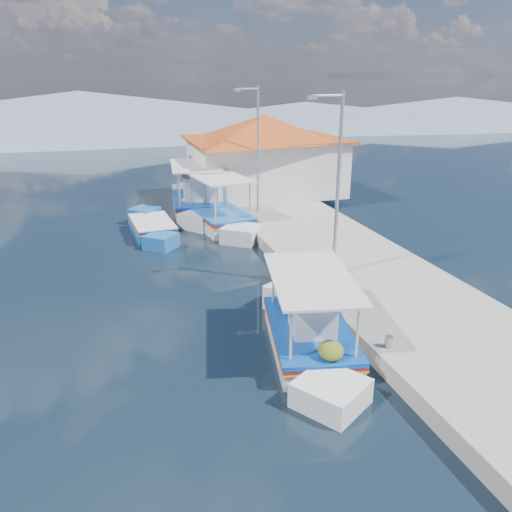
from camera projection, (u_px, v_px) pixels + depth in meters
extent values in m
plane|color=black|center=(215.00, 331.00, 14.53)|extent=(160.00, 160.00, 0.00)
cube|color=#A4A199|center=(321.00, 242.00, 21.44)|extent=(5.00, 44.00, 0.50)
cylinder|color=#A5A8AD|center=(389.00, 342.00, 12.62)|extent=(0.20, 0.20, 0.30)
cylinder|color=#A5A8AD|center=(312.00, 272.00, 17.13)|extent=(0.20, 0.20, 0.30)
cylinder|color=#A5A8AD|center=(260.00, 225.00, 22.55)|extent=(0.20, 0.20, 0.30)
cylinder|color=#A5A8AD|center=(228.00, 196.00, 27.97)|extent=(0.20, 0.20, 0.30)
cube|color=silver|center=(309.00, 342.00, 13.53)|extent=(2.67, 4.17, 0.85)
cube|color=silver|center=(264.00, 302.00, 15.62)|extent=(1.95, 1.95, 0.93)
cube|color=silver|center=(370.00, 390.00, 11.46)|extent=(1.90, 1.90, 0.80)
cube|color=#0B3D95|center=(310.00, 329.00, 13.40)|extent=(2.75, 4.29, 0.05)
cube|color=red|center=(310.00, 331.00, 13.42)|extent=(2.75, 4.29, 0.04)
cube|color=yellow|center=(310.00, 333.00, 13.44)|extent=(2.75, 4.29, 0.04)
cube|color=#0B3D95|center=(310.00, 327.00, 13.38)|extent=(2.76, 4.26, 0.04)
cube|color=brown|center=(310.00, 328.00, 13.38)|extent=(2.50, 4.06, 0.04)
cube|color=silver|center=(316.00, 315.00, 13.00)|extent=(1.28, 1.34, 0.98)
cube|color=silver|center=(317.00, 297.00, 12.83)|extent=(1.39, 1.45, 0.05)
cylinder|color=beige|center=(255.00, 287.00, 14.15)|extent=(0.06, 0.06, 1.42)
cylinder|color=beige|center=(302.00, 277.00, 14.84)|extent=(0.06, 0.06, 1.42)
cylinder|color=beige|center=(322.00, 337.00, 11.45)|extent=(0.06, 0.06, 1.42)
cylinder|color=beige|center=(376.00, 322.00, 12.14)|extent=(0.06, 0.06, 1.42)
cube|color=silver|center=(312.00, 278.00, 12.91)|extent=(2.77, 4.19, 0.06)
ellipsoid|color=#3D4612|center=(275.00, 304.00, 14.18)|extent=(0.68, 0.74, 0.51)
ellipsoid|color=#3D4612|center=(286.00, 295.00, 14.84)|extent=(0.57, 0.63, 0.43)
ellipsoid|color=#3D4612|center=(354.00, 345.00, 12.05)|extent=(0.60, 0.67, 0.45)
sphere|color=#F93207|center=(327.00, 291.00, 14.00)|extent=(0.36, 0.36, 0.36)
cube|color=silver|center=(220.00, 222.00, 24.43)|extent=(2.68, 4.20, 1.00)
cube|color=silver|center=(217.00, 207.00, 26.85)|extent=(2.12, 2.12, 1.11)
cube|color=silver|center=(224.00, 238.00, 22.05)|extent=(2.07, 2.07, 0.95)
cube|color=#0B3D95|center=(220.00, 213.00, 24.27)|extent=(2.76, 4.33, 0.06)
cube|color=red|center=(220.00, 215.00, 24.30)|extent=(2.76, 4.33, 0.05)
cube|color=yellow|center=(220.00, 216.00, 24.33)|extent=(2.76, 4.33, 0.04)
cube|color=#1B5DA5|center=(220.00, 212.00, 24.25)|extent=(2.78, 4.29, 0.05)
cube|color=brown|center=(220.00, 212.00, 24.26)|extent=(2.50, 4.10, 0.05)
cylinder|color=beige|center=(200.00, 188.00, 25.41)|extent=(0.07, 0.07, 1.69)
cylinder|color=beige|center=(234.00, 187.00, 25.62)|extent=(0.07, 0.07, 1.69)
cylinder|color=beige|center=(203.00, 204.00, 22.33)|extent=(0.07, 0.07, 1.69)
cylinder|color=beige|center=(241.00, 202.00, 22.54)|extent=(0.07, 0.07, 1.69)
cube|color=silver|center=(219.00, 177.00, 23.69)|extent=(2.79, 4.22, 0.07)
cube|color=#1B5DA5|center=(153.00, 231.00, 23.19)|extent=(1.89, 3.25, 0.87)
cube|color=#1B5DA5|center=(152.00, 217.00, 25.08)|extent=(1.68, 1.68, 0.96)
cube|color=#1B5DA5|center=(154.00, 244.00, 21.32)|extent=(1.63, 1.63, 0.83)
cube|color=#0B3D95|center=(152.00, 222.00, 23.05)|extent=(1.95, 3.35, 0.06)
cube|color=red|center=(152.00, 224.00, 23.08)|extent=(1.95, 3.35, 0.05)
cube|color=yellow|center=(152.00, 225.00, 23.10)|extent=(1.95, 3.35, 0.04)
cube|color=silver|center=(152.00, 221.00, 23.03)|extent=(1.96, 3.32, 0.05)
cube|color=brown|center=(152.00, 222.00, 23.04)|extent=(1.75, 3.18, 0.05)
cube|color=silver|center=(197.00, 208.00, 27.01)|extent=(2.77, 4.66, 1.05)
cube|color=silver|center=(182.00, 194.00, 29.54)|extent=(2.34, 2.34, 1.16)
cube|color=silver|center=(213.00, 222.00, 24.51)|extent=(2.28, 2.28, 0.99)
cube|color=#0B3D95|center=(196.00, 199.00, 26.85)|extent=(2.85, 4.80, 0.07)
cube|color=red|center=(196.00, 201.00, 26.87)|extent=(2.85, 4.80, 0.06)
cube|color=yellow|center=(196.00, 202.00, 26.90)|extent=(2.85, 4.80, 0.04)
cube|color=#0B3D95|center=(196.00, 198.00, 26.82)|extent=(2.87, 4.76, 0.06)
cube|color=brown|center=(196.00, 198.00, 26.83)|extent=(2.57, 4.55, 0.06)
cube|color=silver|center=(198.00, 188.00, 26.34)|extent=(1.42, 1.56, 1.21)
cube|color=silver|center=(197.00, 176.00, 26.13)|extent=(1.54, 1.68, 0.07)
cylinder|color=beige|center=(170.00, 177.00, 27.82)|extent=(0.08, 0.08, 1.76)
cylinder|color=beige|center=(202.00, 175.00, 28.49)|extent=(0.08, 0.08, 1.76)
cylinder|color=beige|center=(188.00, 190.00, 24.58)|extent=(0.08, 0.08, 1.76)
cylinder|color=beige|center=(224.00, 187.00, 25.25)|extent=(0.08, 0.08, 1.76)
cube|color=silver|center=(195.00, 165.00, 26.24)|extent=(2.88, 4.67, 0.08)
cube|color=white|center=(264.00, 166.00, 29.06)|extent=(8.00, 6.00, 3.00)
cube|color=#C65E1B|center=(265.00, 139.00, 28.54)|extent=(8.64, 6.48, 0.10)
pyramid|color=#C65E1B|center=(265.00, 127.00, 28.32)|extent=(10.49, 10.49, 1.40)
cube|color=brown|center=(200.00, 182.00, 27.26)|extent=(0.06, 1.00, 2.00)
cube|color=#0B3D95|center=(191.00, 164.00, 29.31)|extent=(0.06, 1.20, 0.90)
cylinder|color=#A5A8AD|center=(338.00, 187.00, 16.39)|extent=(0.12, 0.12, 6.00)
cylinder|color=#A5A8AD|center=(328.00, 96.00, 15.30)|extent=(1.00, 0.08, 0.08)
cube|color=#A5A8AD|center=(313.00, 97.00, 15.18)|extent=(0.30, 0.14, 0.14)
cylinder|color=#A5A8AD|center=(258.00, 150.00, 24.51)|extent=(0.12, 0.12, 6.00)
cylinder|color=#A5A8AD|center=(248.00, 89.00, 23.42)|extent=(1.00, 0.08, 0.08)
cube|color=#A5A8AD|center=(237.00, 90.00, 23.30)|extent=(0.30, 0.14, 0.14)
cone|color=slate|center=(80.00, 114.00, 62.91)|extent=(96.00, 96.00, 5.50)
cone|color=slate|center=(304.00, 116.00, 71.25)|extent=(76.80, 76.80, 3.80)
cone|color=slate|center=(455.00, 111.00, 77.89)|extent=(89.60, 89.60, 4.20)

